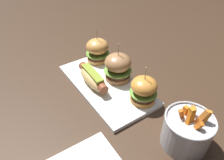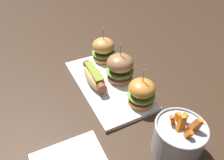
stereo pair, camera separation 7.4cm
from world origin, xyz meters
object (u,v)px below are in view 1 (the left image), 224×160
Objects in this scene: hot_dog at (93,78)px; fries_bucket at (187,131)px; platter_main at (106,84)px; slider_center at (118,67)px; slider_right at (144,90)px; slider_left at (98,50)px.

fries_bucket is at bearing 13.63° from hot_dog.
hot_dog is at bearing -120.91° from platter_main.
slider_center is 0.33m from fries_bucket.
hot_dog is (-0.02, -0.04, 0.03)m from platter_main.
slider_right is (0.17, 0.09, 0.02)m from hot_dog.
slider_center is (0.15, -0.00, 0.00)m from slider_left.
slider_center reaches higher than slider_left.
fries_bucket is at bearing -2.34° from slider_right.
platter_main is 2.79× the size of slider_left.
hot_dog reaches higher than platter_main.
fries_bucket reaches higher than hot_dog.
slider_center reaches higher than slider_right.
slider_left is at bearing 179.31° from slider_right.
slider_right reaches higher than fries_bucket.
fries_bucket is (0.19, -0.01, -0.01)m from slider_right.
slider_left reaches higher than fries_bucket.
platter_main is at bearing -160.02° from slider_right.
slider_center reaches higher than fries_bucket.
slider_left is (-0.15, 0.06, 0.06)m from platter_main.
hot_dog is 0.10m from slider_center.
slider_center is 0.15m from slider_right.
slider_center is at bearing -1.29° from slider_left.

